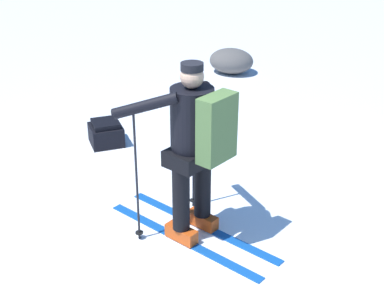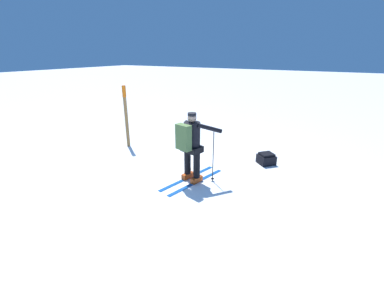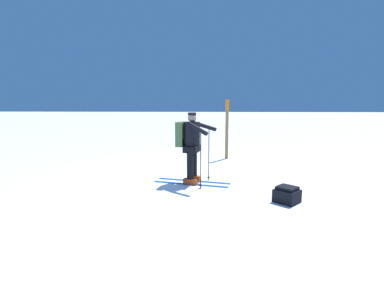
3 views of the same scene
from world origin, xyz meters
TOP-DOWN VIEW (x-y plane):
  - ground_plane at (0.00, 0.00)m, footprint 80.00×80.00m
  - skier at (-0.23, -0.67)m, footprint 1.74×0.97m
  - dropped_backpack at (1.58, -1.90)m, footprint 0.54×0.54m
  - trail_marker at (0.78, 2.17)m, footprint 0.11×0.11m

SIDE VIEW (x-z plane):
  - ground_plane at x=0.00m, z-range 0.00..0.00m
  - dropped_backpack at x=1.58m, z-range -0.01..0.29m
  - skier at x=-0.23m, z-range 0.13..1.70m
  - trail_marker at x=0.78m, z-range 0.15..2.01m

